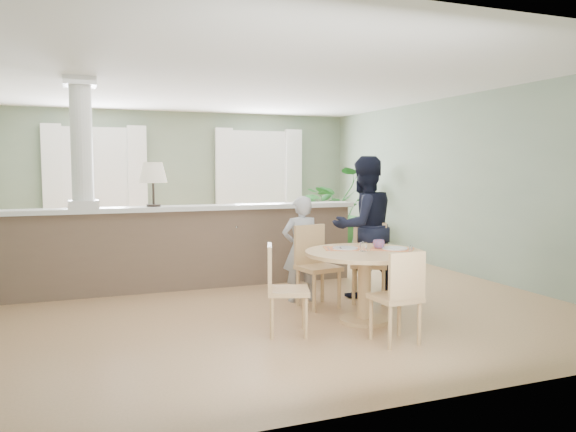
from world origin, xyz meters
name	(u,v)px	position (x,y,z in m)	size (l,w,h in m)	color
ground	(237,288)	(0.00, 0.00, 0.00)	(8.00, 8.00, 0.00)	tan
room_shell	(222,153)	(-0.03, 0.63, 1.81)	(7.02, 8.02, 2.71)	gray
pony_wall	(159,237)	(-0.99, 0.20, 0.71)	(5.32, 0.38, 2.70)	brown
sofa	(182,243)	(-0.41, 1.73, 0.41)	(2.82, 1.10, 0.82)	#8D684C
houseplant	(336,210)	(2.66, 2.46, 0.81)	(1.45, 1.26, 1.61)	#2C6F2E
dining_table	(365,265)	(0.80, -2.06, 0.60)	(1.24, 1.24, 0.85)	tan
chair_far_boy	(315,262)	(0.59, -1.24, 0.52)	(0.49, 0.49, 0.94)	tan
chair_far_man	(369,258)	(1.31, -1.25, 0.52)	(0.58, 0.58, 0.94)	tan
chair_near	(400,293)	(0.72, -2.85, 0.48)	(0.41, 0.41, 0.87)	tan
chair_side	(281,285)	(-0.17, -2.16, 0.48)	(0.50, 0.50, 0.88)	tan
child_person	(301,249)	(0.52, -0.99, 0.64)	(0.46, 0.31, 1.28)	#A4A4A9
man_person	(364,227)	(1.35, -1.03, 0.88)	(0.85, 0.66, 1.75)	black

